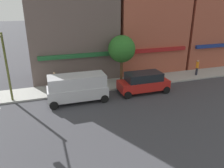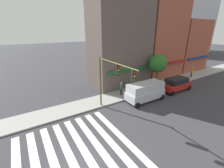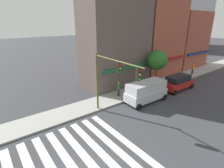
{
  "view_description": "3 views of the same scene",
  "coord_description": "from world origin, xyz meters",
  "views": [
    {
      "loc": [
        7.6,
        -12.5,
        8.01
      ],
      "look_at": [
        13.38,
        4.7,
        1.2
      ],
      "focal_mm": 35.0,
      "sensor_mm": 36.0,
      "label": 1
    },
    {
      "loc": [
        -2.4,
        -7.56,
        8.53
      ],
      "look_at": [
        4.93,
        4.0,
        3.5
      ],
      "focal_mm": 24.0,
      "sensor_mm": 36.0,
      "label": 2
    },
    {
      "loc": [
        -3.72,
        -7.37,
        8.68
      ],
      "look_at": [
        4.93,
        4.0,
        3.5
      ],
      "focal_mm": 28.0,
      "sensor_mm": 36.0,
      "label": 3
    }
  ],
  "objects": [
    {
      "name": "traffic_signal",
      "position": [
        4.93,
        4.07,
        4.32
      ],
      "size": [
        0.32,
        6.16,
        5.85
      ],
      "color": "#474C1E",
      "rests_on": "ground_plane"
    },
    {
      "name": "van_silver",
      "position": [
        10.28,
        4.7,
        1.29
      ],
      "size": [
        5.03,
        2.22,
        2.34
      ],
      "rotation": [
        0.0,
        0.0,
        -0.02
      ],
      "color": "#B7B7BC",
      "rests_on": "ground_plane"
    },
    {
      "name": "sidewalk_left",
      "position": [
        0.0,
        7.5,
        0.07
      ],
      "size": [
        120.0,
        3.0,
        0.15
      ],
      "color": "#9E9E99",
      "rests_on": "ground_plane"
    },
    {
      "name": "pedestrian_green_top",
      "position": [
        8.64,
        7.57,
        1.07
      ],
      "size": [
        0.32,
        0.32,
        1.77
      ],
      "rotation": [
        0.0,
        0.0,
        0.63
      ],
      "color": "#23232D",
      "rests_on": "sidewalk_left"
    },
    {
      "name": "crosswalk_stripes",
      "position": [
        -0.0,
        0.0,
        0.0
      ],
      "size": [
        8.15,
        10.8,
        0.01
      ],
      "color": "silver",
      "rests_on": "ground_plane"
    },
    {
      "name": "storefront_row",
      "position": [
        18.84,
        11.5,
        6.83
      ],
      "size": [
        26.45,
        5.3,
        14.88
      ],
      "color": "brown",
      "rests_on": "ground_plane"
    },
    {
      "name": "ground_plane",
      "position": [
        0.0,
        0.0,
        0.0
      ],
      "size": [
        200.0,
        200.0,
        0.0
      ],
      "primitive_type": "plane",
      "color": "#38383D"
    },
    {
      "name": "suv_red",
      "position": [
        16.47,
        4.7,
        1.03
      ],
      "size": [
        4.72,
        2.12,
        1.94
      ],
      "rotation": [
        0.0,
        0.0,
        -0.01
      ],
      "color": "#B21E19",
      "rests_on": "ground_plane"
    },
    {
      "name": "pedestrian_orange_vest",
      "position": [
        24.42,
        7.09,
        1.07
      ],
      "size": [
        0.32,
        0.32,
        1.77
      ],
      "rotation": [
        0.0,
        0.0,
        5.28
      ],
      "color": "#23232D",
      "rests_on": "sidewalk_left"
    },
    {
      "name": "fire_hydrant",
      "position": [
        8.44,
        6.4,
        0.61
      ],
      "size": [
        0.24,
        0.24,
        0.84
      ],
      "color": "red",
      "rests_on": "sidewalk_left"
    },
    {
      "name": "street_tree",
      "position": [
        15.33,
        7.5,
        3.67
      ],
      "size": [
        2.7,
        2.7,
        4.89
      ],
      "color": "brown",
      "rests_on": "sidewalk_left"
    }
  ]
}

